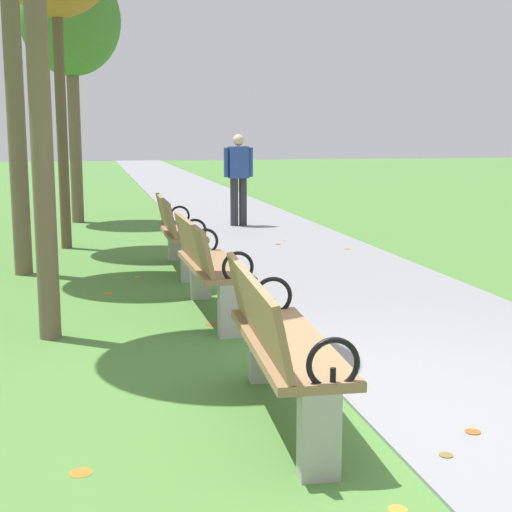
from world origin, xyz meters
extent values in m
plane|color=#4C7F38|center=(0.00, 0.00, 0.00)|extent=(80.00, 80.00, 0.00)
cube|color=gray|center=(1.26, 18.00, 0.01)|extent=(2.52, 44.00, 0.02)
cube|color=#93704C|center=(-0.45, 0.05, 0.47)|extent=(0.52, 1.62, 0.05)
cube|color=#93704C|center=(-0.64, 0.06, 0.70)|extent=(0.20, 1.60, 0.40)
cube|color=#A8A59E|center=(-0.49, -0.69, 0.23)|extent=(0.21, 0.13, 0.45)
cube|color=#A8A59E|center=(-0.41, 0.79, 0.23)|extent=(0.21, 0.13, 0.45)
torus|color=black|center=(-0.43, -0.71, 0.59)|extent=(0.27, 0.04, 0.27)
cylinder|color=black|center=(-0.43, -0.71, 0.51)|extent=(0.03, 0.03, 0.12)
torus|color=black|center=(-0.35, 0.81, 0.59)|extent=(0.27, 0.04, 0.27)
cylinder|color=black|center=(-0.35, 0.81, 0.51)|extent=(0.03, 0.03, 0.12)
cube|color=#93704C|center=(-0.45, 2.69, 0.47)|extent=(0.48, 1.61, 0.05)
cube|color=#93704C|center=(-0.64, 2.68, 0.70)|extent=(0.16, 1.60, 0.40)
cube|color=#A8A59E|center=(-0.43, 1.95, 0.23)|extent=(0.20, 0.12, 0.45)
cube|color=#A8A59E|center=(-0.47, 3.43, 0.23)|extent=(0.20, 0.12, 0.45)
torus|color=black|center=(-0.37, 1.93, 0.59)|extent=(0.27, 0.04, 0.27)
cylinder|color=black|center=(-0.37, 1.93, 0.51)|extent=(0.03, 0.03, 0.12)
torus|color=black|center=(-0.41, 3.45, 0.59)|extent=(0.27, 0.04, 0.27)
cylinder|color=black|center=(-0.41, 3.45, 0.51)|extent=(0.03, 0.03, 0.12)
cube|color=#93704C|center=(-0.45, 5.07, 0.47)|extent=(0.45, 1.60, 0.05)
cube|color=#93704C|center=(-0.64, 5.07, 0.70)|extent=(0.13, 1.60, 0.40)
cube|color=#A8A59E|center=(-0.46, 4.33, 0.23)|extent=(0.20, 0.12, 0.45)
cube|color=#A8A59E|center=(-0.44, 5.81, 0.23)|extent=(0.20, 0.12, 0.45)
torus|color=black|center=(-0.40, 4.30, 0.59)|extent=(0.27, 0.03, 0.27)
cylinder|color=black|center=(-0.40, 4.30, 0.51)|extent=(0.03, 0.03, 0.12)
torus|color=black|center=(-0.38, 5.82, 0.59)|extent=(0.27, 0.03, 0.27)
cylinder|color=black|center=(-0.38, 5.82, 0.51)|extent=(0.03, 0.03, 0.12)
cylinder|color=brown|center=(-1.90, 2.24, 1.93)|extent=(0.18, 0.18, 3.86)
cylinder|color=brown|center=(-2.34, 5.21, 2.06)|extent=(0.21, 0.21, 4.11)
cylinder|color=brown|center=(-1.89, 7.19, 1.80)|extent=(0.15, 0.15, 3.60)
cylinder|color=brown|center=(-1.76, 10.41, 1.52)|extent=(0.22, 0.22, 3.05)
ellipsoid|color=#477A33|center=(-1.76, 10.41, 3.68)|extent=(1.81, 1.81, 1.99)
cylinder|color=#2D2D38|center=(0.98, 9.09, 0.45)|extent=(0.14, 0.14, 0.85)
cylinder|color=#2D2D38|center=(1.14, 9.10, 0.45)|extent=(0.14, 0.14, 0.85)
cube|color=#2D4799|center=(1.06, 9.10, 1.15)|extent=(0.35, 0.23, 0.56)
sphere|color=beige|center=(1.06, 9.10, 1.54)|extent=(0.20, 0.20, 0.20)
cylinder|color=#2D4799|center=(0.84, 9.09, 1.15)|extent=(0.09, 0.09, 0.52)
cylinder|color=#2D4799|center=(1.28, 9.11, 1.15)|extent=(0.09, 0.09, 0.52)
cylinder|color=brown|center=(-1.55, 3.68, 0.00)|extent=(0.09, 0.09, 0.00)
cylinder|color=#BC842D|center=(-0.23, -1.07, 0.00)|extent=(0.11, 0.11, 0.00)
cylinder|color=gold|center=(-2.20, 6.72, 0.00)|extent=(0.12, 0.12, 0.00)
cylinder|color=#BC842D|center=(-2.01, 4.65, 0.00)|extent=(0.11, 0.11, 0.00)
cylinder|color=#AD6B23|center=(-1.39, 3.88, 0.00)|extent=(0.14, 0.14, 0.00)
cylinder|color=#AD6B23|center=(-0.18, 2.13, 0.00)|extent=(0.11, 0.11, 0.00)
cylinder|color=gold|center=(1.41, 7.14, 0.02)|extent=(0.07, 0.07, 0.00)
cylinder|color=brown|center=(0.23, -0.63, 0.02)|extent=(0.09, 0.09, 0.00)
cylinder|color=#AD6B23|center=(-0.22, 4.95, 0.00)|extent=(0.09, 0.09, 0.00)
cylinder|color=gold|center=(-1.02, 4.73, 0.00)|extent=(0.08, 0.08, 0.00)
cylinder|color=#93511E|center=(0.52, -0.38, 0.02)|extent=(0.12, 0.12, 0.00)
cylinder|color=#93511E|center=(1.20, 6.74, 0.02)|extent=(0.11, 0.11, 0.00)
cylinder|color=brown|center=(0.30, 3.98, 0.02)|extent=(0.11, 0.11, 0.00)
cylinder|color=#AD6B23|center=(-1.64, -0.37, 0.00)|extent=(0.16, 0.16, 0.00)
cylinder|color=#BC842D|center=(2.06, 6.11, 0.02)|extent=(0.13, 0.13, 0.00)
cylinder|color=#93511E|center=(-0.29, 3.05, 0.00)|extent=(0.09, 0.09, 0.00)
cylinder|color=#93511E|center=(-0.53, 2.38, 0.00)|extent=(0.13, 0.13, 0.00)
camera|label=1|loc=(-1.55, -4.01, 1.70)|focal=52.54mm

